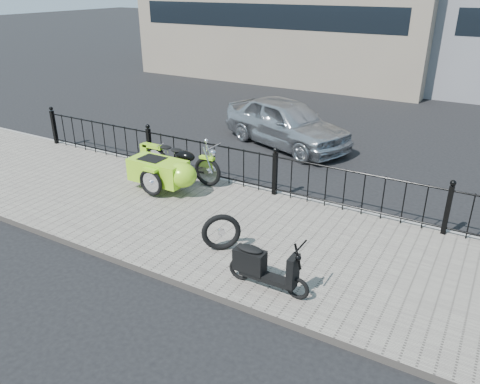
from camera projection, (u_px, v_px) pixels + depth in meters
The scene contains 8 objects.
ground at pixel (245, 223), 9.33m from camera, with size 120.00×120.00×0.00m, color black.
sidewalk at pixel (232, 231), 8.91m from camera, with size 30.00×3.80×0.12m, color slate.
curb at pixel (277, 194), 10.43m from camera, with size 30.00×0.10×0.12m, color gray.
iron_fence at pixel (275, 174), 10.11m from camera, with size 14.11×0.11×1.08m.
motorcycle_sidecar at pixel (169, 170), 10.33m from camera, with size 2.28×1.48×0.98m.
scooter at pixel (262, 267), 7.04m from camera, with size 1.35×0.39×0.91m.
spare_tire at pixel (221, 232), 8.03m from camera, with size 0.69×0.69×0.10m, color black.
sedan_car at pixel (286, 122), 13.42m from camera, with size 1.63×4.05×1.38m, color #B0B3B7.
Camera 1 is at (4.05, -7.17, 4.41)m, focal length 35.00 mm.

